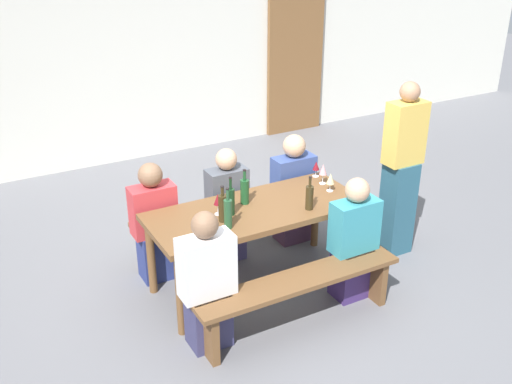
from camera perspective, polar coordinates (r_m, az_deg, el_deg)
ground_plane at (r=5.40m, az=-0.00°, el=-8.69°), size 24.00×24.00×0.00m
back_wall at (r=7.88m, az=-12.83°, el=14.20°), size 14.00×0.20×3.20m
wooden_door at (r=8.89m, az=3.75°, el=12.30°), size 0.90×0.06×2.10m
tasting_table at (r=5.06m, az=-0.00°, el=-2.42°), size 1.84×0.77×0.75m
bench_near at (r=4.72m, az=4.08°, el=-9.19°), size 1.74×0.30×0.45m
bench_far at (r=5.75m, az=-3.30°, el=-2.46°), size 1.74×0.30×0.45m
wine_bottle_0 at (r=4.87m, az=-2.40°, el=-0.85°), size 0.06×0.06×0.33m
wine_bottle_1 at (r=4.98m, az=5.10°, el=-0.48°), size 0.07×0.07×0.30m
wine_bottle_2 at (r=5.06m, az=-1.09°, el=0.11°), size 0.07×0.07×0.31m
wine_bottle_3 at (r=4.66m, az=-2.68°, el=-2.01°), size 0.07×0.07×0.34m
wine_bottle_4 at (r=4.77m, az=-3.18°, el=-1.49°), size 0.07×0.07×0.31m
wine_glass_0 at (r=4.87m, az=-3.65°, el=-0.76°), size 0.07×0.07×0.19m
wine_glass_1 at (r=5.46m, az=6.40°, el=2.09°), size 0.07×0.07×0.19m
wine_glass_2 at (r=5.62m, az=5.73°, el=2.45°), size 0.06×0.06×0.15m
wine_glass_3 at (r=5.32m, az=7.09°, el=1.23°), size 0.07×0.07×0.17m
wine_glass_4 at (r=4.50m, az=-4.60°, el=-3.31°), size 0.07×0.07×0.16m
seated_guest_near_0 at (r=4.45m, az=-4.66°, el=-8.78°), size 0.41×0.24×1.12m
seated_guest_near_1 at (r=5.05m, az=9.24°, el=-4.75°), size 0.40×0.24×1.09m
seated_guest_far_0 at (r=5.31m, az=-9.64°, el=-3.10°), size 0.39×0.24×1.11m
seated_guest_far_1 at (r=5.55m, az=-2.74°, el=-1.51°), size 0.37×0.24×1.10m
seated_guest_far_2 at (r=5.86m, az=3.53°, el=0.06°), size 0.41×0.24×1.11m
standing_host at (r=5.70m, az=13.62°, el=1.74°), size 0.35×0.24×1.68m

